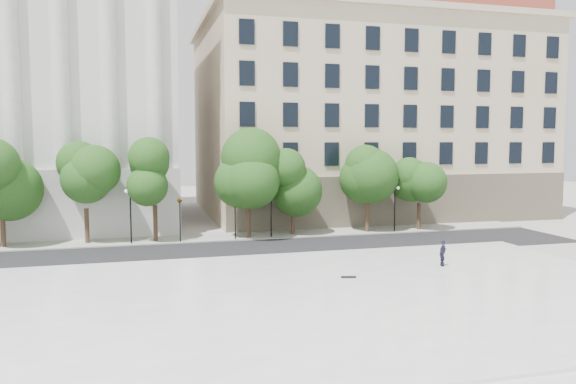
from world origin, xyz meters
name	(u,v)px	position (x,y,z in m)	size (l,w,h in m)	color
ground	(272,329)	(0.00, 0.00, 0.00)	(160.00, 160.00, 0.00)	#ABA8A1
plaza	(258,305)	(0.00, 3.00, 0.23)	(44.00, 22.00, 0.45)	white
street	(216,252)	(0.00, 18.00, 0.01)	(60.00, 8.00, 0.02)	black
far_sidewalk	(206,238)	(0.00, 24.00, 0.06)	(60.00, 4.00, 0.12)	#ACAA9F
building_west	(18,95)	(-17.00, 38.57, 12.89)	(31.50, 27.65, 25.60)	silver
building_east	(359,117)	(20.00, 38.91, 11.14)	(36.00, 26.15, 23.00)	beige
traffic_light_west	(180,198)	(-2.33, 22.30, 3.71)	(0.99, 1.79, 4.21)	black
traffic_light_east	(235,198)	(2.21, 22.30, 3.62)	(0.46, 1.60, 4.14)	black
person_lying	(442,263)	(12.83, 7.39, 0.67)	(0.58, 0.38, 1.60)	black
skateboard	(349,277)	(6.04, 6.14, 0.49)	(0.87, 0.22, 0.09)	black
street_trees	(220,178)	(1.09, 23.39, 5.18)	(43.23, 5.05, 7.69)	#382619
lamp_posts	(202,206)	(-0.48, 22.60, 3.00)	(35.71, 0.28, 4.49)	black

